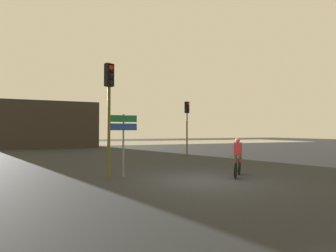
% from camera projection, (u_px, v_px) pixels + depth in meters
% --- Properties ---
extents(ground_plane, '(120.00, 120.00, 0.00)m').
position_uv_depth(ground_plane, '(204.00, 181.00, 10.01)').
color(ground_plane, black).
extents(water_strip, '(80.00, 16.00, 0.01)m').
position_uv_depth(water_strip, '(97.00, 143.00, 42.98)').
color(water_strip, '#9E937F').
rests_on(water_strip, ground).
extents(distant_building, '(10.80, 4.00, 5.43)m').
position_uv_depth(distant_building, '(51.00, 125.00, 31.34)').
color(distant_building, '#2D2823').
rests_on(distant_building, ground).
extents(traffic_light_far_right, '(0.39, 0.41, 4.26)m').
position_uv_depth(traffic_light_far_right, '(187.00, 118.00, 20.73)').
color(traffic_light_far_right, '#4C4719').
rests_on(traffic_light_far_right, ground).
extents(traffic_light_near_left, '(0.39, 0.41, 4.56)m').
position_uv_depth(traffic_light_near_left, '(109.00, 99.00, 10.33)').
color(traffic_light_near_left, '#4C4719').
rests_on(traffic_light_near_left, ground).
extents(direction_sign_post, '(1.10, 0.15, 2.60)m').
position_uv_depth(direction_sign_post, '(123.00, 134.00, 10.80)').
color(direction_sign_post, slate).
rests_on(direction_sign_post, ground).
extents(cyclist, '(1.23, 1.25, 1.62)m').
position_uv_depth(cyclist, '(238.00, 157.00, 10.96)').
color(cyclist, black).
rests_on(cyclist, ground).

